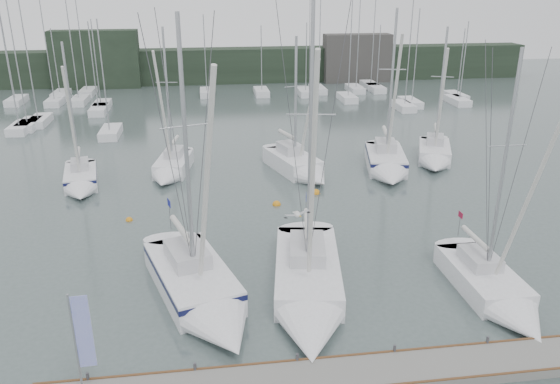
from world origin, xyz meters
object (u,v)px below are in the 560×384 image
Objects in this scene: sailboat_near_center at (309,296)px; buoy_b at (316,193)px; sailboat_mid_c at (301,168)px; dock_banner at (81,338)px; sailboat_mid_a at (81,182)px; sailboat_near_right at (499,296)px; buoy_a at (277,205)px; sailboat_mid_e at (435,157)px; buoy_c at (129,220)px; sailboat_mid_b at (170,170)px; sailboat_near_left at (204,296)px; sailboat_mid_d at (387,165)px.

buoy_b is at bearing 86.26° from sailboat_near_center.
sailboat_mid_c reaches higher than buoy_b.
buoy_b is 0.15× the size of dock_banner.
sailboat_near_right is at bearing -49.70° from sailboat_mid_a.
buoy_a is at bearing 122.38° from sailboat_near_right.
sailboat_mid_a is at bearing -154.23° from sailboat_mid_e.
buoy_a is 3.58m from buoy_b.
sailboat_mid_c is at bearing 59.83° from dock_banner.
sailboat_mid_b is at bearing 74.62° from buoy_c.
buoy_b is (3.28, 14.40, -0.55)m from sailboat_near_center.
buoy_c is (-2.26, -8.23, -0.55)m from sailboat_mid_b.
buoy_a is (5.08, 12.12, -0.65)m from sailboat_near_left.
sailboat_mid_b is 11.83m from buoy_b.
sailboat_near_center reaches higher than dock_banner.
sailboat_mid_a is at bearing 140.24° from sailboat_near_right.
buoy_c is at bearing -95.98° from sailboat_mid_b.
sailboat_near_center is 24.14× the size of buoy_b.
sailboat_mid_c is at bearing 29.21° from buoy_c.
sailboat_near_right is at bearing -34.05° from buoy_c.
sailboat_near_right is at bearing -24.30° from sailboat_near_left.
buoy_b is at bearing 13.30° from buoy_c.
sailboat_mid_b is 25.03m from dock_banner.
dock_banner is at bearing -142.88° from sailboat_near_left.
sailboat_near_center is 1.25× the size of sailboat_mid_b.
sailboat_near_left reaches higher than buoy_c.
sailboat_mid_d is at bearing 28.75° from buoy_a.
sailboat_near_right reaches higher than sailboat_mid_a.
sailboat_mid_d is 21.64× the size of buoy_b.
buoy_c is at bearing -66.65° from sailboat_mid_a.
sailboat_mid_d reaches higher than buoy_c.
sailboat_mid_b is (-7.33, 19.58, -0.00)m from sailboat_near_center.
sailboat_near_center reaches higher than sailboat_mid_e.
sailboat_mid_e is at bearing 25.56° from buoy_b.
sailboat_mid_c is at bearing 107.18° from sailboat_near_right.
sailboat_mid_e is (14.55, 19.79, 0.03)m from sailboat_near_center.
sailboat_near_left is 1.06× the size of sailboat_mid_d.
sailboat_mid_d reaches higher than sailboat_near_right.
sailboat_mid_b is at bearing 137.19° from buoy_a.
buoy_c is at bearing -148.97° from sailboat_mid_d.
dock_banner is at bearing -122.07° from buoy_b.
dock_banner is at bearing -111.77° from sailboat_mid_e.
sailboat_mid_e reaches higher than dock_banner.
sailboat_mid_a is (-22.69, 18.84, 0.05)m from sailboat_near_right.
sailboat_mid_a is 2.62× the size of dock_banner.
sailboat_near_center is at bearing 26.90° from dock_banner.
sailboat_mid_a is 0.95× the size of sailboat_mid_e.
sailboat_mid_e is at bearing 74.98° from sailboat_near_right.
buoy_c is (-12.49, -6.98, -0.63)m from sailboat_mid_c.
dock_banner is at bearing -88.10° from buoy_c.
sailboat_mid_c is 4.01m from buoy_b.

